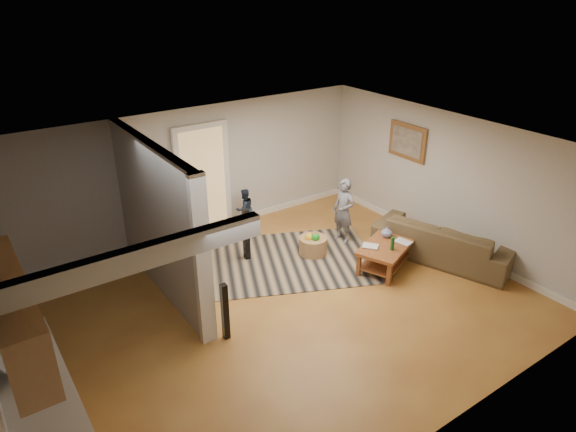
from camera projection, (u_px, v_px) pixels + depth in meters
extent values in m
plane|color=#935425|center=(276.00, 307.00, 7.91)|extent=(7.50, 7.50, 0.00)
cube|color=silver|center=(187.00, 175.00, 9.60)|extent=(7.50, 0.04, 2.50)
cube|color=silver|center=(447.00, 181.00, 9.31)|extent=(0.04, 6.00, 2.50)
cube|color=white|center=(274.00, 152.00, 6.84)|extent=(7.50, 6.00, 0.04)
cube|color=silver|center=(157.00, 220.00, 7.83)|extent=(0.15, 3.10, 2.50)
cube|color=white|center=(203.00, 263.00, 6.68)|extent=(0.22, 0.10, 2.50)
cube|color=white|center=(192.00, 232.00, 10.08)|extent=(7.50, 0.04, 0.12)
cube|color=white|center=(438.00, 239.00, 9.80)|extent=(0.04, 6.00, 0.12)
cube|color=#D8B272|center=(203.00, 182.00, 9.79)|extent=(0.90, 0.06, 2.10)
cube|color=tan|center=(45.00, 419.00, 5.35)|extent=(0.60, 2.20, 0.90)
cube|color=beige|center=(35.00, 385.00, 5.15)|extent=(0.64, 2.24, 0.05)
cube|color=tan|center=(13.00, 314.00, 4.76)|extent=(0.35, 2.00, 0.70)
imported|color=silver|center=(29.00, 366.00, 5.36)|extent=(0.54, 0.54, 0.19)
cube|color=black|center=(176.00, 197.00, 7.13)|extent=(0.03, 0.40, 0.34)
cube|color=black|center=(162.00, 186.00, 7.50)|extent=(0.03, 0.40, 0.34)
cube|color=black|center=(150.00, 176.00, 7.87)|extent=(0.03, 0.40, 0.34)
cube|color=brown|center=(407.00, 142.00, 9.82)|extent=(0.04, 0.90, 0.68)
cube|color=black|center=(292.00, 260.00, 9.21)|extent=(3.51, 3.13, 0.01)
imported|color=#3F331F|center=(441.00, 258.00, 9.29)|extent=(1.69, 2.59, 0.71)
cube|color=maroon|center=(387.00, 245.00, 8.81)|extent=(1.34, 1.08, 0.06)
cube|color=silver|center=(387.00, 245.00, 8.81)|extent=(0.83, 0.66, 0.02)
cube|color=maroon|center=(386.00, 260.00, 8.94)|extent=(1.22, 0.95, 0.03)
cube|color=maroon|center=(389.00, 274.00, 8.38)|extent=(0.09, 0.09, 0.43)
cube|color=maroon|center=(412.00, 248.00, 9.17)|extent=(0.09, 0.09, 0.43)
cube|color=maroon|center=(359.00, 265.00, 8.65)|extent=(0.09, 0.09, 0.43)
cube|color=maroon|center=(383.00, 241.00, 9.43)|extent=(0.09, 0.09, 0.43)
imported|color=navy|center=(386.00, 237.00, 9.04)|extent=(0.26, 0.26, 0.20)
cylinder|color=#12501A|center=(392.00, 244.00, 8.57)|extent=(0.06, 0.06, 0.23)
imported|color=#998C4C|center=(369.00, 249.00, 8.63)|extent=(0.31, 0.33, 0.02)
imported|color=#66594C|center=(400.00, 245.00, 8.78)|extent=(0.26, 0.32, 0.02)
cube|color=maroon|center=(176.00, 247.00, 8.20)|extent=(0.54, 1.18, 0.05)
cube|color=maroon|center=(177.00, 264.00, 8.34)|extent=(0.48, 1.08, 0.03)
cylinder|color=maroon|center=(185.00, 281.00, 7.93)|extent=(0.05, 0.05, 0.70)
cylinder|color=maroon|center=(155.00, 257.00, 8.61)|extent=(0.05, 0.05, 0.70)
cylinder|color=maroon|center=(201.00, 275.00, 8.09)|extent=(0.05, 0.05, 0.70)
cylinder|color=maroon|center=(171.00, 252.00, 8.77)|extent=(0.05, 0.05, 0.70)
imported|color=black|center=(177.00, 246.00, 8.20)|extent=(0.21, 0.93, 0.53)
cylinder|color=white|center=(194.00, 249.00, 7.92)|extent=(0.10, 0.10, 0.17)
cube|color=black|center=(225.00, 312.00, 7.06)|extent=(0.09, 0.09, 0.88)
cube|color=black|center=(246.00, 235.00, 9.05)|extent=(0.10, 0.10, 0.98)
cylinder|color=olive|center=(313.00, 246.00, 9.35)|extent=(0.51, 0.51, 0.33)
sphere|color=#E3441C|center=(315.00, 236.00, 9.35)|extent=(0.15, 0.15, 0.15)
sphere|color=yellow|center=(309.00, 237.00, 9.25)|extent=(0.15, 0.15, 0.15)
sphere|color=green|center=(315.00, 237.00, 9.21)|extent=(0.15, 0.15, 0.15)
imported|color=slate|center=(342.00, 240.00, 9.90)|extent=(0.36, 0.49, 1.26)
imported|color=#1D263C|center=(245.00, 227.00, 10.42)|extent=(0.43, 0.34, 0.82)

